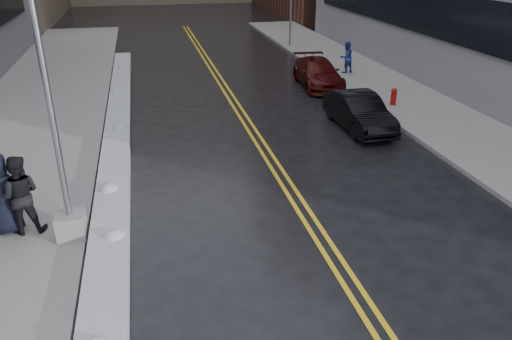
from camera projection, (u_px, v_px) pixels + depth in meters
ground at (225, 272)px, 10.79m from camera, size 160.00×160.00×0.00m
sidewalk_west at (27, 133)px, 18.46m from camera, size 5.50×50.00×0.15m
sidewalk_east at (414, 105)px, 21.64m from camera, size 4.00×50.00×0.15m
lane_line_left at (241, 119)px, 20.13m from camera, size 0.12×50.00×0.01m
lane_line_right at (248, 118)px, 20.19m from camera, size 0.12×50.00×0.01m
snow_ridge at (117, 142)px, 17.32m from camera, size 0.90×30.00×0.34m
lamppost at (57, 143)px, 10.84m from camera, size 0.65×0.65×7.62m
fire_hydrant at (394, 96)px, 21.24m from camera, size 0.26×0.26×0.73m
pedestrian_fedora at (3, 189)px, 12.27m from camera, size 0.67×0.52×1.64m
pedestrian_b at (20, 195)px, 11.64m from camera, size 0.97×0.77×1.95m
pedestrian_c at (2, 194)px, 11.62m from camera, size 1.01×0.68×2.01m
pedestrian_east at (346, 57)px, 26.38m from camera, size 0.94×0.83×1.62m
car_black at (359, 112)px, 18.86m from camera, size 1.49×4.09×1.34m
car_maroon at (318, 73)px, 24.50m from camera, size 2.19×4.63×1.31m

